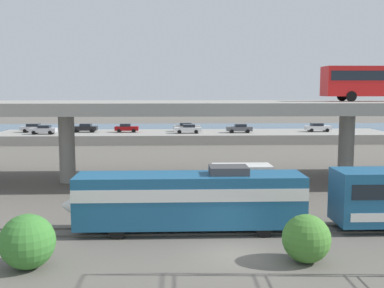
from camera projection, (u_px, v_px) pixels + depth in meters
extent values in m
plane|color=#605B54|center=(235.00, 253.00, 25.30)|extent=(260.00, 260.00, 0.00)
cube|color=#59544C|center=(228.00, 234.00, 28.50)|extent=(110.00, 0.12, 0.12)
cube|color=#59544C|center=(225.00, 227.00, 30.01)|extent=(110.00, 0.12, 0.12)
cube|color=#1E5984|center=(190.00, 199.00, 28.93)|extent=(14.22, 3.00, 3.20)
cube|color=white|center=(190.00, 190.00, 28.86)|extent=(14.22, 3.04, 0.77)
cone|color=white|center=(76.00, 205.00, 28.70)|extent=(1.94, 2.85, 2.85)
cube|color=black|center=(99.00, 186.00, 28.61)|extent=(1.94, 2.70, 1.02)
cube|color=#3F3F42|center=(229.00, 170.00, 28.80)|extent=(2.40, 1.80, 0.50)
cylinder|color=black|center=(117.00, 232.00, 27.61)|extent=(0.96, 0.18, 0.96)
cylinder|color=black|center=(122.00, 219.00, 30.29)|extent=(0.96, 0.18, 0.96)
cylinder|color=black|center=(264.00, 230.00, 27.95)|extent=(0.96, 0.18, 0.96)
cylinder|color=black|center=(256.00, 218.00, 30.63)|extent=(0.96, 0.18, 0.96)
cylinder|color=black|center=(381.00, 216.00, 30.95)|extent=(0.92, 0.18, 0.92)
cube|color=gray|center=(208.00, 107.00, 44.28)|extent=(96.00, 11.35, 1.10)
cylinder|color=gray|center=(67.00, 148.00, 44.23)|extent=(1.50, 1.50, 6.67)
cylinder|color=gray|center=(346.00, 147.00, 45.26)|extent=(1.50, 1.50, 6.67)
cylinder|color=black|center=(342.00, 96.00, 46.41)|extent=(1.00, 0.26, 1.00)
cylinder|color=black|center=(351.00, 96.00, 44.00)|extent=(1.00, 0.26, 1.00)
cube|color=#515459|center=(285.00, 184.00, 36.60)|extent=(2.00, 2.30, 2.00)
cube|color=silver|center=(242.00, 181.00, 36.43)|extent=(4.60, 2.30, 2.60)
cylinder|color=black|center=(278.00, 194.00, 37.79)|extent=(0.88, 0.28, 0.88)
cylinder|color=black|center=(285.00, 200.00, 35.62)|extent=(0.88, 0.28, 0.88)
cylinder|color=black|center=(227.00, 194.00, 37.63)|extent=(0.88, 0.28, 0.88)
cylinder|color=black|center=(230.00, 201.00, 35.46)|extent=(0.88, 0.28, 0.88)
cube|color=gray|center=(193.00, 137.00, 79.77)|extent=(67.15, 12.39, 1.56)
cube|color=#515459|center=(239.00, 129.00, 78.47)|extent=(4.35, 1.70, 0.70)
cube|color=#1E232B|center=(240.00, 125.00, 78.40)|extent=(1.91, 1.50, 0.48)
cylinder|color=black|center=(232.00, 131.00, 77.65)|extent=(0.64, 0.20, 0.64)
cylinder|color=black|center=(231.00, 130.00, 79.26)|extent=(0.64, 0.20, 0.64)
cylinder|color=black|center=(248.00, 131.00, 77.76)|extent=(0.64, 0.20, 0.64)
cylinder|color=black|center=(246.00, 130.00, 79.36)|extent=(0.64, 0.20, 0.64)
cube|color=silver|center=(188.00, 129.00, 77.60)|extent=(4.52, 1.75, 0.70)
cube|color=#1E232B|center=(189.00, 126.00, 77.54)|extent=(1.99, 1.54, 0.48)
cylinder|color=black|center=(179.00, 132.00, 76.76)|extent=(0.64, 0.20, 0.64)
cylinder|color=black|center=(179.00, 131.00, 78.41)|extent=(0.64, 0.20, 0.64)
cylinder|color=black|center=(196.00, 132.00, 76.87)|extent=(0.64, 0.20, 0.64)
cylinder|color=black|center=(196.00, 131.00, 78.52)|extent=(0.64, 0.20, 0.64)
cube|color=silver|center=(318.00, 128.00, 80.41)|extent=(4.43, 1.75, 0.70)
cube|color=#1E232B|center=(317.00, 124.00, 80.33)|extent=(1.95, 1.54, 0.48)
cylinder|color=black|center=(324.00, 129.00, 81.32)|extent=(0.64, 0.20, 0.64)
cylinder|color=black|center=(327.00, 130.00, 79.68)|extent=(0.64, 0.20, 0.64)
cylinder|color=black|center=(309.00, 129.00, 81.22)|extent=(0.64, 0.20, 0.64)
cylinder|color=black|center=(312.00, 130.00, 79.57)|extent=(0.64, 0.20, 0.64)
cube|color=#B7B7BC|center=(43.00, 130.00, 75.99)|extent=(4.28, 1.77, 0.70)
cube|color=#1E232B|center=(44.00, 127.00, 75.93)|extent=(1.88, 1.56, 0.48)
cylinder|color=black|center=(34.00, 133.00, 75.15)|extent=(0.64, 0.20, 0.64)
cylinder|color=black|center=(37.00, 132.00, 76.82)|extent=(0.64, 0.20, 0.64)
cylinder|color=black|center=(50.00, 133.00, 75.25)|extent=(0.64, 0.20, 0.64)
cylinder|color=black|center=(53.00, 132.00, 76.92)|extent=(0.64, 0.20, 0.64)
cube|color=#9E998C|center=(187.00, 128.00, 81.09)|extent=(4.68, 1.76, 0.70)
cube|color=#1E232B|center=(186.00, 124.00, 81.01)|extent=(2.06, 1.55, 0.48)
cylinder|color=black|center=(195.00, 129.00, 82.02)|extent=(0.64, 0.20, 0.64)
cylinder|color=black|center=(195.00, 130.00, 80.36)|extent=(0.64, 0.20, 0.64)
cylinder|color=black|center=(179.00, 129.00, 81.91)|extent=(0.64, 0.20, 0.64)
cylinder|color=black|center=(179.00, 130.00, 80.25)|extent=(0.64, 0.20, 0.64)
cube|color=black|center=(85.00, 128.00, 79.47)|extent=(4.26, 1.90, 0.70)
cube|color=#1E232B|center=(86.00, 125.00, 79.41)|extent=(1.88, 1.67, 0.48)
cylinder|color=black|center=(76.00, 131.00, 78.57)|extent=(0.64, 0.20, 0.64)
cylinder|color=black|center=(78.00, 130.00, 80.35)|extent=(0.64, 0.20, 0.64)
cylinder|color=black|center=(91.00, 131.00, 78.67)|extent=(0.64, 0.20, 0.64)
cylinder|color=black|center=(93.00, 130.00, 80.45)|extent=(0.64, 0.20, 0.64)
cube|color=maroon|center=(127.00, 128.00, 79.34)|extent=(4.02, 1.70, 0.70)
cube|color=#1E232B|center=(126.00, 125.00, 79.26)|extent=(1.77, 1.50, 0.48)
cylinder|color=black|center=(134.00, 130.00, 80.23)|extent=(0.64, 0.20, 0.64)
cylinder|color=black|center=(134.00, 131.00, 78.62)|extent=(0.64, 0.20, 0.64)
cylinder|color=black|center=(120.00, 130.00, 80.13)|extent=(0.64, 0.20, 0.64)
cylinder|color=black|center=(119.00, 131.00, 78.53)|extent=(0.64, 0.20, 0.64)
cube|color=#B7B7BC|center=(35.00, 128.00, 79.24)|extent=(4.69, 1.79, 0.70)
cube|color=#1E232B|center=(33.00, 125.00, 79.16)|extent=(2.06, 1.57, 0.48)
cylinder|color=black|center=(45.00, 130.00, 80.18)|extent=(0.64, 0.20, 0.64)
cylinder|color=black|center=(42.00, 131.00, 78.50)|extent=(0.64, 0.20, 0.64)
cylinder|color=black|center=(28.00, 130.00, 80.07)|extent=(0.64, 0.20, 0.64)
cylinder|color=black|center=(25.00, 131.00, 78.39)|extent=(0.64, 0.20, 0.64)
cube|color=#385B7A|center=(189.00, 129.00, 102.69)|extent=(140.00, 36.00, 0.01)
sphere|color=#3A7D32|center=(28.00, 242.00, 23.04)|extent=(2.77, 2.77, 2.77)
sphere|color=#437F30|center=(306.00, 239.00, 23.89)|extent=(2.52, 2.52, 2.52)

